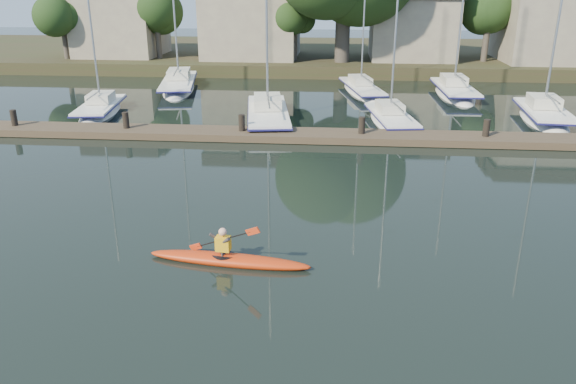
# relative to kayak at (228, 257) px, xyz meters

# --- Properties ---
(ground) EXTENTS (160.00, 160.00, 0.00)m
(ground) POSITION_rel_kayak_xyz_m (1.18, -0.68, -0.18)
(ground) COLOR black
(ground) RESTS_ON ground
(kayak) EXTENTS (4.76, 1.23, 1.51)m
(kayak) POSITION_rel_kayak_xyz_m (0.00, 0.00, 0.00)
(kayak) COLOR #B5280D
(kayak) RESTS_ON ground
(dock) EXTENTS (34.00, 2.00, 1.80)m
(dock) POSITION_rel_kayak_xyz_m (1.18, 13.32, 0.02)
(dock) COLOR #4D3E2C
(dock) RESTS_ON ground
(sailboat_0) EXTENTS (3.03, 7.36, 11.33)m
(sailboat_0) POSITION_rel_kayak_xyz_m (-11.23, 18.11, -0.37)
(sailboat_0) COLOR white
(sailboat_0) RESTS_ON ground
(sailboat_2) EXTENTS (3.73, 10.00, 16.18)m
(sailboat_2) POSITION_rel_kayak_xyz_m (-0.97, 17.06, -0.38)
(sailboat_2) COLOR white
(sailboat_2) RESTS_ON ground
(sailboat_3) EXTENTS (3.00, 7.51, 11.78)m
(sailboat_3) POSITION_rel_kayak_xyz_m (5.93, 17.09, -0.36)
(sailboat_3) COLOR white
(sailboat_3) RESTS_ON ground
(sailboat_4) EXTENTS (2.95, 7.87, 13.09)m
(sailboat_4) POSITION_rel_kayak_xyz_m (14.66, 18.60, -0.40)
(sailboat_4) COLOR white
(sailboat_4) RESTS_ON ground
(sailboat_5) EXTENTS (4.16, 10.18, 16.43)m
(sailboat_5) POSITION_rel_kayak_xyz_m (-8.69, 26.38, -0.39)
(sailboat_5) COLOR white
(sailboat_5) RESTS_ON ground
(sailboat_6) EXTENTS (3.62, 9.04, 14.07)m
(sailboat_6) POSITION_rel_kayak_xyz_m (4.61, 26.06, -0.35)
(sailboat_6) COLOR white
(sailboat_6) RESTS_ON ground
(sailboat_7) EXTENTS (2.43, 8.65, 13.88)m
(sailboat_7) POSITION_rel_kayak_xyz_m (10.96, 25.66, -0.39)
(sailboat_7) COLOR white
(sailboat_7) RESTS_ON ground
(shore) EXTENTS (90.00, 25.25, 12.75)m
(shore) POSITION_rel_kayak_xyz_m (2.79, 39.61, 3.05)
(shore) COLOR #293118
(shore) RESTS_ON ground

